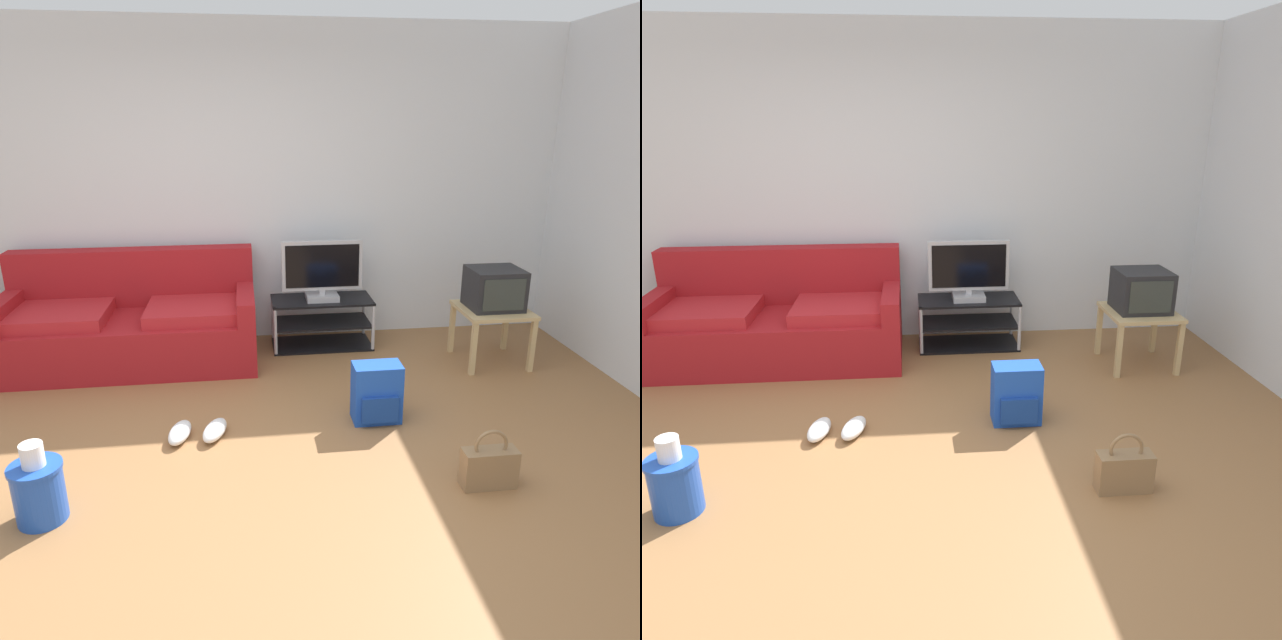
{
  "view_description": "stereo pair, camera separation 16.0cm",
  "coord_description": "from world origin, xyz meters",
  "views": [
    {
      "loc": [
        0.18,
        -2.72,
        1.92
      ],
      "look_at": [
        0.69,
        1.11,
        0.58
      ],
      "focal_mm": 32.51,
      "sensor_mm": 36.0,
      "label": 1
    },
    {
      "loc": [
        0.34,
        -2.73,
        1.92
      ],
      "look_at": [
        0.69,
        1.11,
        0.58
      ],
      "focal_mm": 32.51,
      "sensor_mm": 36.0,
      "label": 2
    }
  ],
  "objects": [
    {
      "name": "ground_plane",
      "position": [
        0.0,
        0.0,
        -0.01
      ],
      "size": [
        9.0,
        9.8,
        0.02
      ],
      "primitive_type": "cube",
      "color": "olive"
    },
    {
      "name": "tv_stand",
      "position": [
        0.84,
        2.09,
        0.22
      ],
      "size": [
        0.88,
        0.43,
        0.43
      ],
      "color": "black",
      "rests_on": "ground_plane"
    },
    {
      "name": "handbag",
      "position": [
        1.46,
        -0.13,
        0.12
      ],
      "size": [
        0.3,
        0.12,
        0.35
      ],
      "rotation": [
        0.0,
        0.0,
        0.24
      ],
      "color": "olive",
      "rests_on": "ground_plane"
    },
    {
      "name": "side_table",
      "position": [
        2.17,
        1.54,
        0.4
      ],
      "size": [
        0.55,
        0.55,
        0.47
      ],
      "color": "tan",
      "rests_on": "ground_plane"
    },
    {
      "name": "wall_back",
      "position": [
        0.0,
        2.45,
        1.35
      ],
      "size": [
        9.0,
        0.1,
        2.7
      ],
      "primitive_type": "cube",
      "color": "silver",
      "rests_on": "ground_plane"
    },
    {
      "name": "couch",
      "position": [
        -0.77,
        1.95,
        0.32
      ],
      "size": [
        2.02,
        0.89,
        0.89
      ],
      "color": "maroon",
      "rests_on": "ground_plane"
    },
    {
      "name": "backpack",
      "position": [
        1.01,
        0.68,
        0.2
      ],
      "size": [
        0.32,
        0.26,
        0.4
      ],
      "rotation": [
        0.0,
        0.0,
        0.45
      ],
      "color": "blue",
      "rests_on": "ground_plane"
    },
    {
      "name": "flat_tv",
      "position": [
        0.84,
        2.07,
        0.69
      ],
      "size": [
        0.69,
        0.22,
        0.52
      ],
      "color": "#B2B2B7",
      "rests_on": "tv_stand"
    },
    {
      "name": "crt_tv",
      "position": [
        2.17,
        1.55,
        0.63
      ],
      "size": [
        0.41,
        0.38,
        0.33
      ],
      "color": "#232326",
      "rests_on": "side_table"
    },
    {
      "name": "sneakers_pair",
      "position": [
        -0.17,
        0.6,
        0.04
      ],
      "size": [
        0.41,
        0.31,
        0.09
      ],
      "color": "white",
      "rests_on": "ground_plane"
    },
    {
      "name": "cleaning_bucket",
      "position": [
        -0.89,
        -0.1,
        0.18
      ],
      "size": [
        0.26,
        0.26,
        0.43
      ],
      "color": "blue",
      "rests_on": "ground_plane"
    }
  ]
}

